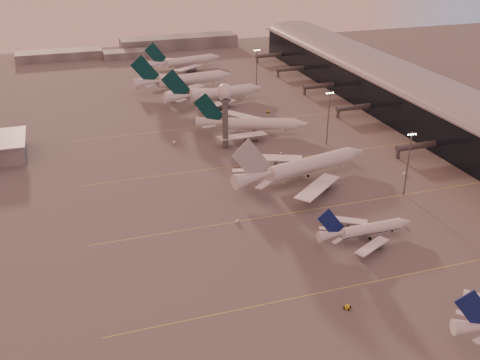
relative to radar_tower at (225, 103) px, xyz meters
name	(u,v)px	position (x,y,z in m)	size (l,w,h in m)	color
ground	(339,315)	(-5.00, -120.00, -20.95)	(700.00, 700.00, 0.00)	#5B5858
taxiway_markings	(342,203)	(25.00, -64.00, -20.94)	(180.00, 185.25, 0.02)	#E3D050
terminal	(438,110)	(102.88, -9.91, -10.43)	(57.00, 362.00, 23.04)	black
radar_tower	(225,103)	(0.00, 0.00, 0.00)	(6.40, 6.40, 31.10)	#56595E
mast_b	(408,161)	(50.00, -65.00, -7.21)	(3.60, 0.56, 25.00)	#56595E
mast_c	(328,116)	(45.00, -10.00, -7.21)	(3.60, 0.56, 25.00)	#56595E
mast_d	(257,68)	(43.00, 80.00, -7.21)	(3.60, 0.56, 25.00)	#56595E
distant_horizon	(145,46)	(-2.38, 205.14, -17.06)	(165.00, 37.50, 9.00)	slate
narrowbody_mid	(365,231)	(20.54, -88.20, -18.23)	(34.32, 27.42, 13.42)	white
widebody_white	(303,170)	(19.83, -40.38, -17.09)	(62.29, 49.37, 22.25)	white
greentail_a	(252,126)	(17.61, 14.15, -17.47)	(52.10, 41.37, 19.69)	white
greentail_b	(215,96)	(13.79, 65.77, -17.15)	(59.11, 47.51, 21.49)	white
greentail_c	(185,82)	(3.94, 98.54, -16.95)	(62.31, 50.06, 22.67)	white
greentail_d	(185,63)	(15.01, 145.68, -17.41)	(54.41, 43.48, 20.04)	white
gsv_tug_mid	(347,307)	(-1.75, -118.57, -20.43)	(3.90, 4.07, 1.01)	yellow
gsv_truck_b	(403,222)	(37.20, -84.27, -19.91)	(5.37, 3.67, 2.05)	silver
gsv_truck_c	(238,220)	(-15.29, -65.54, -19.89)	(5.04, 4.83, 2.08)	silver
gsv_catering_b	(405,170)	(60.44, -49.61, -18.95)	(5.04, 2.65, 4.01)	silver
gsv_tug_far	(281,154)	(20.75, -14.99, -20.45)	(3.82, 3.83, 0.97)	silver
gsv_truck_d	(174,141)	(-20.67, 12.71, -19.75)	(3.87, 6.19, 2.35)	silver
gsv_tug_hangar	(268,112)	(35.30, 40.04, -20.46)	(3.84, 3.12, 0.95)	yellow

